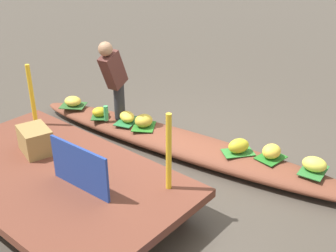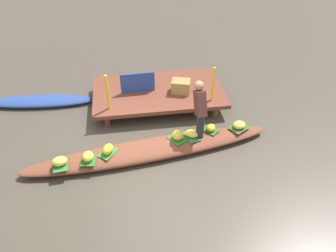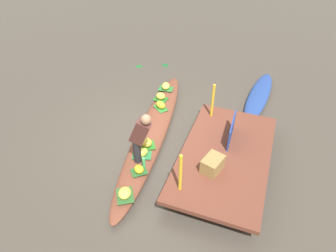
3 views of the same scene
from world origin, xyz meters
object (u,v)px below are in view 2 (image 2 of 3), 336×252
(banana_bunch_0, at_px, (60,161))
(banana_bunch_1, at_px, (211,128))
(vendor_person, at_px, (200,107))
(market_banner, at_px, (138,83))
(banana_bunch_6, at_px, (178,135))
(water_bottle, at_px, (203,126))
(produce_crate, at_px, (181,86))
(banana_bunch_4, at_px, (88,156))
(banana_bunch_3, at_px, (192,134))
(banana_bunch_2, at_px, (239,125))
(banana_bunch_5, at_px, (108,149))
(vendor_boat, at_px, (149,150))
(moored_boat, at_px, (40,101))

(banana_bunch_0, distance_m, banana_bunch_1, 3.18)
(banana_bunch_1, distance_m, vendor_person, 0.69)
(market_banner, bearing_deg, banana_bunch_1, -48.72)
(banana_bunch_6, xyz_separation_m, water_bottle, (0.58, 0.20, 0.02))
(water_bottle, distance_m, produce_crate, 1.39)
(banana_bunch_1, distance_m, banana_bunch_4, 2.65)
(banana_bunch_0, bearing_deg, market_banner, 51.97)
(banana_bunch_1, distance_m, banana_bunch_3, 0.47)
(banana_bunch_2, height_order, banana_bunch_3, banana_bunch_2)
(market_banner, bearing_deg, produce_crate, -10.70)
(vendor_person, distance_m, market_banner, 2.01)
(banana_bunch_2, distance_m, banana_bunch_5, 2.87)
(banana_bunch_0, distance_m, water_bottle, 3.01)
(banana_bunch_6, bearing_deg, vendor_person, 12.38)
(vendor_boat, relative_size, water_bottle, 22.82)
(banana_bunch_0, distance_m, produce_crate, 3.36)
(market_banner, bearing_deg, banana_bunch_0, -130.03)
(banana_bunch_1, bearing_deg, banana_bunch_6, -167.49)
(vendor_boat, height_order, produce_crate, produce_crate)
(vendor_boat, xyz_separation_m, banana_bunch_6, (0.61, 0.12, 0.22))
(banana_bunch_6, distance_m, vendor_person, 0.77)
(vendor_boat, distance_m, produce_crate, 1.98)
(banana_bunch_0, bearing_deg, banana_bunch_4, 5.63)
(banana_bunch_2, xyz_separation_m, market_banner, (-2.09, 1.54, 0.32))
(moored_boat, xyz_separation_m, market_banner, (2.48, -0.38, 0.55))
(banana_bunch_2, bearing_deg, water_bottle, 177.97)
(banana_bunch_4, relative_size, vendor_person, 0.21)
(vendor_person, bearing_deg, moored_boat, 151.35)
(banana_bunch_2, xyz_separation_m, water_bottle, (-0.82, 0.03, 0.03))
(banana_bunch_5, xyz_separation_m, water_bottle, (2.03, 0.42, 0.02))
(moored_boat, xyz_separation_m, banana_bunch_0, (0.80, -2.51, 0.25))
(banana_bunch_0, relative_size, banana_bunch_2, 1.04)
(vendor_boat, xyz_separation_m, produce_crate, (0.95, 1.68, 0.43))
(vendor_boat, bearing_deg, banana_bunch_3, 2.32)
(vendor_person, bearing_deg, banana_bunch_3, -155.26)
(vendor_person, xyz_separation_m, produce_crate, (-0.13, 1.45, -0.39))
(banana_bunch_0, distance_m, vendor_person, 2.94)
(banana_bunch_0, relative_size, banana_bunch_4, 1.14)
(banana_bunch_1, height_order, vendor_person, vendor_person)
(produce_crate, bearing_deg, banana_bunch_1, -73.16)
(water_bottle, xyz_separation_m, produce_crate, (-0.24, 1.36, 0.19))
(moored_boat, bearing_deg, banana_bunch_1, -21.15)
(banana_bunch_0, distance_m, banana_bunch_2, 3.81)
(banana_bunch_5, bearing_deg, market_banner, 68.77)
(banana_bunch_1, bearing_deg, vendor_boat, -168.07)
(banana_bunch_5, relative_size, banana_bunch_6, 1.07)
(banana_bunch_5, height_order, water_bottle, water_bottle)
(vendor_boat, height_order, market_banner, market_banner)
(banana_bunch_2, distance_m, banana_bunch_3, 1.10)
(banana_bunch_0, bearing_deg, produce_crate, 36.19)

